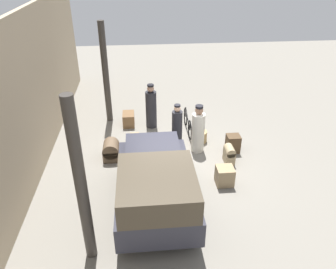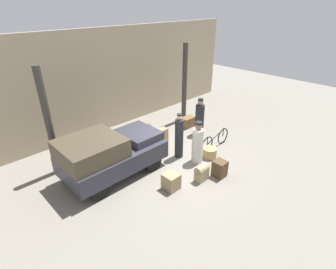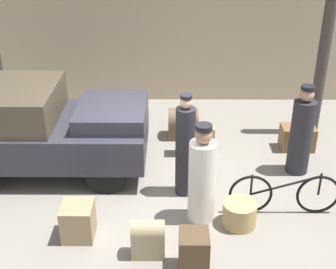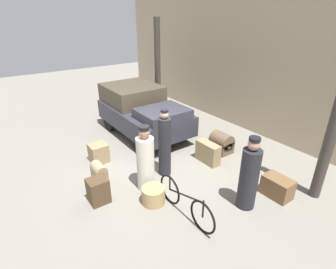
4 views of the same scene
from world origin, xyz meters
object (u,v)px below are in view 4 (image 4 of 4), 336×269
bicycle (185,202)px  trunk_large_brown (99,173)px  porter_with_bicycle (165,145)px  trunk_umber_medium (98,191)px  trunk_wicker_pale (277,187)px  wicker_basket (153,195)px  suitcase_small_leather (208,153)px  truck (141,110)px  suitcase_black_upright (99,153)px  conductor_in_dark_uniform (249,176)px  porter_carrying_trunk (145,161)px  suitcase_tan_flat (221,143)px

bicycle → trunk_large_brown: (-2.11, -1.00, -0.05)m
porter_with_bicycle → trunk_umber_medium: bearing=-87.7°
bicycle → trunk_umber_medium: size_ratio=2.99×
trunk_wicker_pale → trunk_umber_medium: size_ratio=1.12×
trunk_wicker_pale → trunk_umber_medium: trunk_umber_medium is taller
bicycle → wicker_basket: (-0.74, -0.31, -0.16)m
wicker_basket → trunk_wicker_pale: bearing=59.1°
bicycle → suitcase_small_leather: size_ratio=2.36×
truck → bicycle: bearing=-18.9°
suitcase_small_leather → suitcase_black_upright: size_ratio=1.38×
conductor_in_dark_uniform → trunk_wicker_pale: conductor_in_dark_uniform is taller
conductor_in_dark_uniform → trunk_large_brown: conductor_in_dark_uniform is taller
trunk_large_brown → conductor_in_dark_uniform: bearing=40.9°
truck → wicker_basket: truck is taller
conductor_in_dark_uniform → trunk_umber_medium: 3.31m
wicker_basket → trunk_large_brown: (-1.37, -0.69, 0.11)m
porter_with_bicycle → trunk_umber_medium: size_ratio=3.06×
trunk_large_brown → suitcase_black_upright: trunk_large_brown is taller
conductor_in_dark_uniform → suitcase_small_leather: size_ratio=2.26×
porter_carrying_trunk → suitcase_tan_flat: (-0.22, 2.81, -0.44)m
trunk_large_brown → suitcase_black_upright: 1.13m
wicker_basket → trunk_umber_medium: (-0.75, -0.98, 0.10)m
trunk_wicker_pale → suitcase_small_leather: size_ratio=0.88×
porter_with_bicycle → trunk_large_brown: porter_with_bicycle is taller
conductor_in_dark_uniform → suitcase_black_upright: bearing=-153.0°
suitcase_tan_flat → conductor_in_dark_uniform: bearing=-33.8°
trunk_wicker_pale → trunk_large_brown: bearing=-132.1°
trunk_wicker_pale → suitcase_tan_flat: 2.33m
suitcase_small_leather → conductor_in_dark_uniform: bearing=-18.4°
wicker_basket → suitcase_tan_flat: 3.09m
bicycle → suitcase_black_upright: bicycle is taller
porter_carrying_trunk → suitcase_black_upright: 1.95m
suitcase_small_leather → suitcase_black_upright: (-1.83, -2.51, -0.03)m
truck → trunk_large_brown: (2.01, -2.41, -0.58)m
porter_carrying_trunk → porter_with_bicycle: porter_with_bicycle is taller
suitcase_black_upright → bicycle: bearing=10.6°
porter_with_bicycle → suitcase_small_leather: 1.45m
suitcase_tan_flat → suitcase_black_upright: suitcase_tan_flat is taller
conductor_in_dark_uniform → trunk_umber_medium: conductor_in_dark_uniform is taller
porter_carrying_trunk → trunk_large_brown: porter_carrying_trunk is taller
bicycle → trunk_large_brown: bearing=-154.6°
bicycle → porter_carrying_trunk: 1.38m
bicycle → suitcase_small_leather: (-1.33, 1.91, -0.06)m
conductor_in_dark_uniform → porter_with_bicycle: porter_with_bicycle is taller
wicker_basket → suitcase_black_upright: suitcase_black_upright is taller
trunk_large_brown → porter_carrying_trunk: bearing=47.6°
suitcase_small_leather → suitcase_black_upright: bearing=-126.2°
wicker_basket → trunk_wicker_pale: (1.47, 2.46, 0.05)m
truck → trunk_large_brown: size_ratio=6.02×
truck → trunk_wicker_pale: bearing=8.7°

